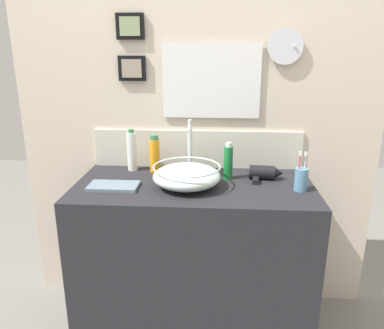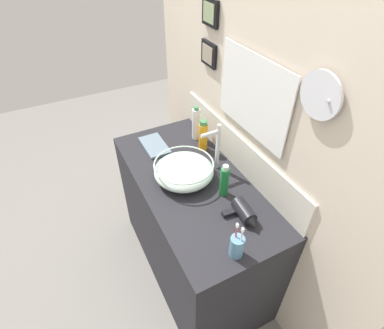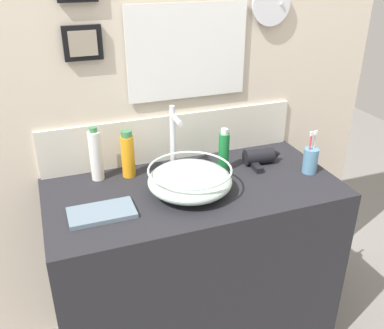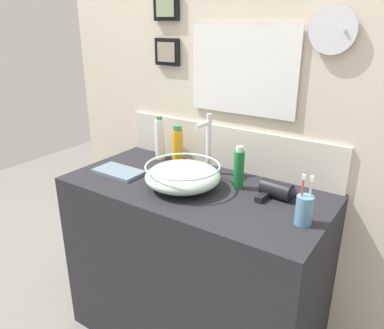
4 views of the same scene
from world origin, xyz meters
The scene contains 11 objects.
ground_plane centered at (0.00, 0.00, 0.00)m, with size 6.00×6.00×0.00m, color gray.
vanity_counter centered at (0.00, 0.00, 0.42)m, with size 1.16×0.57×0.83m, color #232328.
back_panel centered at (0.00, 0.31, 1.18)m, with size 1.96×0.10×2.37m.
glass_bowl_sink centered at (-0.03, -0.04, 0.89)m, with size 0.32×0.32×0.10m.
faucet centered at (-0.03, 0.16, 0.99)m, with size 0.02×0.12×0.29m.
hair_drier centered at (0.35, 0.09, 0.86)m, with size 0.17×0.13×0.07m.
toothbrush_cup centered at (0.50, -0.05, 0.89)m, with size 0.06×0.06×0.19m.
spray_bottle centered at (-0.22, 0.18, 0.93)m, with size 0.05×0.05×0.20m.
shampoo_bottle centered at (0.17, 0.09, 0.92)m, with size 0.05×0.05×0.19m.
soap_dispenser centered at (-0.35, 0.20, 0.94)m, with size 0.05×0.05×0.23m.
hand_towel centered at (-0.38, -0.07, 0.84)m, with size 0.23×0.13×0.02m, color slate.
Camera 2 is at (1.07, -0.55, 1.95)m, focal length 28.00 mm.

